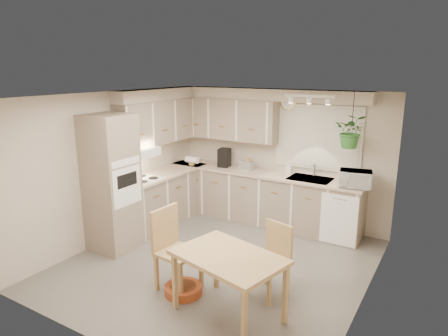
{
  "coord_description": "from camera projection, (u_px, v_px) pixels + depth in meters",
  "views": [
    {
      "loc": [
        2.78,
        -4.48,
        2.76
      ],
      "look_at": [
        -0.24,
        0.55,
        1.28
      ],
      "focal_mm": 32.0,
      "sensor_mm": 36.0,
      "label": 1
    }
  ],
  "objects": [
    {
      "name": "floor",
      "position": [
        219.0,
        263.0,
        5.79
      ],
      "size": [
        4.2,
        4.2,
        0.0
      ],
      "primitive_type": "plane",
      "color": "slate",
      "rests_on": "ground"
    },
    {
      "name": "ceiling",
      "position": [
        218.0,
        96.0,
        5.2
      ],
      "size": [
        4.2,
        4.2,
        0.0
      ],
      "primitive_type": "plane",
      "color": "white",
      "rests_on": "wall_back"
    },
    {
      "name": "wall_back",
      "position": [
        279.0,
        156.0,
        7.24
      ],
      "size": [
        4.0,
        0.04,
        2.4
      ],
      "primitive_type": "cube",
      "color": "beige",
      "rests_on": "floor"
    },
    {
      "name": "wall_front",
      "position": [
        101.0,
        238.0,
        3.75
      ],
      "size": [
        4.0,
        0.04,
        2.4
      ],
      "primitive_type": "cube",
      "color": "beige",
      "rests_on": "floor"
    },
    {
      "name": "wall_left",
      "position": [
        114.0,
        166.0,
        6.49
      ],
      "size": [
        0.04,
        4.2,
        2.4
      ],
      "primitive_type": "cube",
      "color": "beige",
      "rests_on": "floor"
    },
    {
      "name": "wall_right",
      "position": [
        369.0,
        210.0,
        4.49
      ],
      "size": [
        0.04,
        4.2,
        2.4
      ],
      "primitive_type": "cube",
      "color": "beige",
      "rests_on": "floor"
    },
    {
      "name": "base_cab_left",
      "position": [
        164.0,
        198.0,
        7.25
      ],
      "size": [
        0.6,
        1.85,
        0.9
      ],
      "primitive_type": "cube",
      "color": "gray",
      "rests_on": "floor"
    },
    {
      "name": "base_cab_back",
      "position": [
        261.0,
        198.0,
        7.27
      ],
      "size": [
        3.6,
        0.6,
        0.9
      ],
      "primitive_type": "cube",
      "color": "gray",
      "rests_on": "floor"
    },
    {
      "name": "counter_left",
      "position": [
        164.0,
        173.0,
        7.13
      ],
      "size": [
        0.64,
        1.89,
        0.04
      ],
      "primitive_type": "cube",
      "color": "#C3AA8E",
      "rests_on": "base_cab_left"
    },
    {
      "name": "counter_back",
      "position": [
        261.0,
        173.0,
        7.15
      ],
      "size": [
        3.64,
        0.64,
        0.04
      ],
      "primitive_type": "cube",
      "color": "#C3AA8E",
      "rests_on": "base_cab_back"
    },
    {
      "name": "oven_stack",
      "position": [
        112.0,
        183.0,
        6.05
      ],
      "size": [
        0.65,
        0.65,
        2.1
      ],
      "primitive_type": "cube",
      "color": "gray",
      "rests_on": "floor"
    },
    {
      "name": "wall_oven_face",
      "position": [
        127.0,
        186.0,
        5.89
      ],
      "size": [
        0.02,
        0.56,
        0.58
      ],
      "primitive_type": "cube",
      "color": "white",
      "rests_on": "oven_stack"
    },
    {
      "name": "upper_cab_left",
      "position": [
        161.0,
        122.0,
        7.08
      ],
      "size": [
        0.35,
        2.0,
        0.75
      ],
      "primitive_type": "cube",
      "color": "gray",
      "rests_on": "wall_left"
    },
    {
      "name": "upper_cab_back",
      "position": [
        227.0,
        119.0,
        7.44
      ],
      "size": [
        2.0,
        0.35,
        0.75
      ],
      "primitive_type": "cube",
      "color": "gray",
      "rests_on": "wall_back"
    },
    {
      "name": "soffit_left",
      "position": [
        158.0,
        94.0,
        6.98
      ],
      "size": [
        0.3,
        2.0,
        0.2
      ],
      "primitive_type": "cube",
      "color": "beige",
      "rests_on": "wall_left"
    },
    {
      "name": "soffit_back",
      "position": [
        267.0,
        95.0,
        6.94
      ],
      "size": [
        3.6,
        0.3,
        0.2
      ],
      "primitive_type": "cube",
      "color": "beige",
      "rests_on": "wall_back"
    },
    {
      "name": "cooktop",
      "position": [
        142.0,
        180.0,
        6.64
      ],
      "size": [
        0.52,
        0.58,
        0.02
      ],
      "primitive_type": "cube",
      "color": "white",
      "rests_on": "counter_left"
    },
    {
      "name": "range_hood",
      "position": [
        140.0,
        153.0,
        6.54
      ],
      "size": [
        0.4,
        0.6,
        0.14
      ],
      "primitive_type": "cube",
      "color": "white",
      "rests_on": "upper_cab_left"
    },
    {
      "name": "window_blinds",
      "position": [
        317.0,
        138.0,
        6.76
      ],
      "size": [
        1.4,
        0.02,
        1.0
      ],
      "primitive_type": "cube",
      "color": "silver",
      "rests_on": "wall_back"
    },
    {
      "name": "window_frame",
      "position": [
        318.0,
        138.0,
        6.77
      ],
      "size": [
        1.5,
        0.02,
        1.1
      ],
      "primitive_type": "cube",
      "color": "silver",
      "rests_on": "wall_back"
    },
    {
      "name": "sink",
      "position": [
        310.0,
        181.0,
        6.71
      ],
      "size": [
        0.7,
        0.48,
        0.1
      ],
      "primitive_type": "cube",
      "color": "#95989C",
      "rests_on": "counter_back"
    },
    {
      "name": "dishwasher_front",
      "position": [
        338.0,
        220.0,
        6.27
      ],
      "size": [
        0.58,
        0.02,
        0.83
      ],
      "primitive_type": "cube",
      "color": "white",
      "rests_on": "base_cab_back"
    },
    {
      "name": "track_light_bar",
      "position": [
        309.0,
        96.0,
        6.15
      ],
      "size": [
        0.8,
        0.04,
        0.04
      ],
      "primitive_type": "cube",
      "color": "white",
      "rests_on": "ceiling"
    },
    {
      "name": "wall_clock",
      "position": [
        288.0,
        102.0,
        6.9
      ],
      "size": [
        0.3,
        0.03,
        0.3
      ],
      "primitive_type": "cylinder",
      "rotation": [
        1.57,
        0.0,
        0.0
      ],
      "color": "gold",
      "rests_on": "wall_back"
    },
    {
      "name": "dining_table",
      "position": [
        228.0,
        286.0,
        4.48
      ],
      "size": [
        1.34,
        1.05,
        0.75
      ],
      "primitive_type": "cube",
      "rotation": [
        0.0,
        0.0,
        -0.23
      ],
      "color": "tan",
      "rests_on": "floor"
    },
    {
      "name": "chair_left",
      "position": [
        178.0,
        250.0,
        5.02
      ],
      "size": [
        0.53,
        0.53,
        1.05
      ],
      "primitive_type": "cube",
      "rotation": [
        0.0,
        0.0,
        -1.65
      ],
      "color": "tan",
      "rests_on": "floor"
    },
    {
      "name": "chair_back",
      "position": [
        268.0,
        261.0,
        4.89
      ],
      "size": [
        0.52,
        0.52,
        0.91
      ],
      "primitive_type": "cube",
      "rotation": [
        0.0,
        0.0,
        2.87
      ],
      "color": "tan",
      "rests_on": "floor"
    },
    {
      "name": "braided_rug",
      "position": [
        221.0,
        251.0,
        6.15
      ],
      "size": [
        1.16,
        0.89,
        0.01
      ],
      "primitive_type": "ellipsoid",
      "rotation": [
        0.0,
        0.0,
        0.03
      ],
      "color": "black",
      "rests_on": "floor"
    },
    {
      "name": "pet_bed",
      "position": [
        183.0,
        290.0,
        5.0
      ],
      "size": [
        0.61,
        0.61,
        0.11
      ],
      "primitive_type": "cylinder",
      "rotation": [
        0.0,
        0.0,
        0.37
      ],
      "color": "#AB4722",
      "rests_on": "floor"
    },
    {
      "name": "microwave",
      "position": [
        355.0,
        177.0,
        6.2
      ],
      "size": [
        0.53,
        0.37,
        0.33
      ],
      "primitive_type": "imported",
      "rotation": [
        0.0,
        0.0,
        0.23
      ],
      "color": "white",
      "rests_on": "counter_back"
    },
    {
      "name": "soap_bottle",
      "position": [
        289.0,
        171.0,
        7.04
      ],
      "size": [
        0.11,
        0.21,
        0.1
      ],
      "primitive_type": "imported",
      "rotation": [
        0.0,
        0.0,
        0.06
      ],
      "color": "white",
      "rests_on": "counter_back"
    },
    {
      "name": "hanging_plant",
      "position": [
        351.0,
        135.0,
        6.1
      ],
      "size": [
        0.55,
        0.59,
        0.41
      ],
      "primitive_type": "imported",
      "rotation": [
        0.0,
        0.0,
        0.15
      ],
      "color": "#316F2C",
      "rests_on": "ceiling"
    },
    {
      "name": "coffee_maker",
      "position": [
        224.0,
        158.0,
        7.5
      ],
      "size": [
        0.23,
        0.26,
        0.34
      ],
      "primitive_type": "cube",
      "rotation": [
        0.0,
        0.0,
        0.14
      ],
      "color": "black",
      "rests_on": "counter_back"
    },
    {
      "name": "toaster",
      "position": [
        247.0,
        165.0,
        7.3
      ],
      "size": [
        0.28,
        0.19,
        0.16
      ],
      "primitive_type": "cube",
      "rotation": [
        0.0,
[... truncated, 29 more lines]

